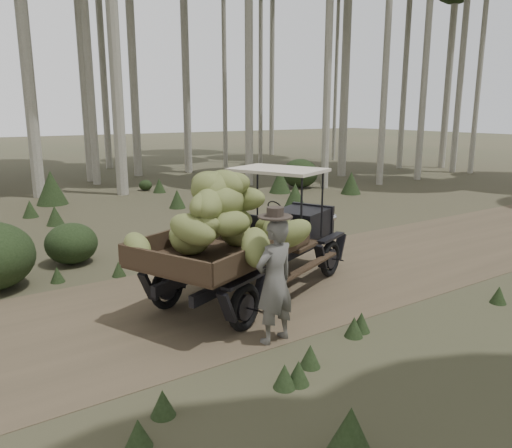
# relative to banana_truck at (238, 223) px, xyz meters

# --- Properties ---
(ground) EXTENTS (120.00, 120.00, 0.00)m
(ground) POSITION_rel_banana_truck_xyz_m (2.21, 0.34, -1.38)
(ground) COLOR #473D2B
(ground) RESTS_ON ground
(dirt_track) EXTENTS (70.00, 4.00, 0.01)m
(dirt_track) POSITION_rel_banana_truck_xyz_m (2.21, 0.34, -1.38)
(dirt_track) COLOR brown
(dirt_track) RESTS_ON ground
(banana_truck) EXTENTS (4.81, 3.29, 2.35)m
(banana_truck) POSITION_rel_banana_truck_xyz_m (0.00, 0.00, 0.00)
(banana_truck) COLOR black
(banana_truck) RESTS_ON ground
(farmer) EXTENTS (0.69, 0.53, 1.91)m
(farmer) POSITION_rel_banana_truck_xyz_m (-0.34, -1.49, -0.48)
(farmer) COLOR #585650
(farmer) RESTS_ON ground
(undergrowth) EXTENTS (23.96, 22.91, 1.35)m
(undergrowth) POSITION_rel_banana_truck_xyz_m (2.79, 0.68, -0.85)
(undergrowth) COLOR #233319
(undergrowth) RESTS_ON ground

